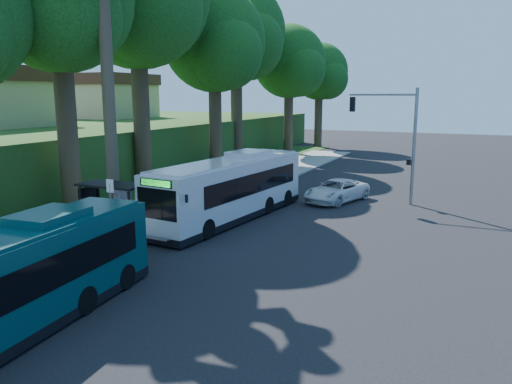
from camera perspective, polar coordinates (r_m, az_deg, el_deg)
The scene contains 17 objects.
ground at distance 23.54m, azimuth 2.31°, elevation -5.23°, with size 140.00×140.00×0.00m, color black.
sidewalk at distance 27.01m, azimuth -12.22°, elevation -3.19°, with size 4.50×70.00×0.12m, color gray.
red_curb at distance 22.60m, azimuth -13.53°, elevation -6.06°, with size 0.25×30.00×0.13m, color maroon.
grass_verge at distance 34.30m, azimuth -14.94°, elevation -0.33°, with size 8.00×70.00×0.06m, color #234719.
bus_shelter at distance 24.42m, azimuth -16.28°, elevation -0.70°, with size 3.20×1.51×2.55m.
stop_sign_pole at distance 21.59m, azimuth -16.23°, elevation -1.46°, with size 0.35×0.06×3.17m.
traffic_signal_pole at distance 31.37m, azimuth 15.84°, elevation 6.70°, with size 4.10×0.30×7.00m.
hillside_backdrop at distance 50.23m, azimuth -19.64°, elevation 5.72°, with size 24.00×60.00×8.80m.
tree_0 at distance 29.88m, azimuth -21.54°, elevation 19.21°, with size 8.40×8.00×15.70m.
tree_1 at distance 36.73m, azimuth -13.37°, elevation 20.42°, with size 10.50×10.00×18.26m.
tree_2 at distance 42.33m, azimuth -4.68°, elevation 16.33°, with size 8.82×8.40×15.12m.
tree_3 at distance 50.45m, azimuth -2.18°, elevation 17.23°, with size 10.08×9.60×17.28m.
tree_4 at distance 56.61m, azimuth 3.89°, elevation 14.26°, with size 8.40×8.00×14.14m.
tree_5 at distance 63.82m, azimuth 7.32°, elevation 13.16°, with size 7.35×7.00×12.86m.
white_bus at distance 26.70m, azimuth -2.82°, elevation 0.51°, with size 3.69×11.93×3.50m.
teal_bus at distance 15.48m, azimuth -26.40°, elevation -9.23°, with size 3.12×10.79×3.17m.
pickup at distance 31.60m, azimuth 9.19°, elevation 0.16°, with size 2.27×4.92×1.37m, color silver.
Camera 1 is at (8.43, -20.95, 6.63)m, focal length 35.00 mm.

